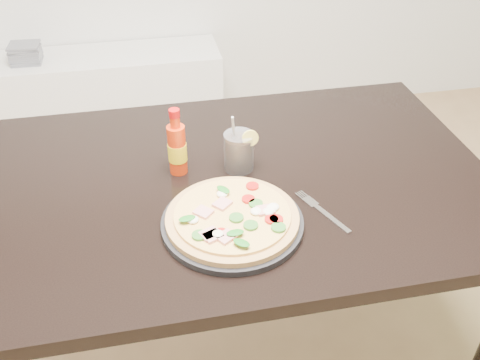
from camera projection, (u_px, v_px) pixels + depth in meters
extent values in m
cube|color=black|center=(231.00, 184.00, 1.44)|extent=(1.40, 0.90, 0.04)
cylinder|color=black|center=(32.00, 226.00, 1.87)|extent=(0.06, 0.06, 0.71)
cylinder|color=black|center=(376.00, 183.00, 2.07)|extent=(0.06, 0.06, 0.71)
cylinder|color=black|center=(232.00, 223.00, 1.27)|extent=(0.34, 0.34, 0.02)
cylinder|color=tan|center=(232.00, 218.00, 1.26)|extent=(0.32, 0.32, 0.01)
cylinder|color=#FDC16E|center=(232.00, 215.00, 1.25)|extent=(0.27, 0.27, 0.01)
cube|color=pink|center=(213.00, 236.00, 1.18)|extent=(0.05, 0.05, 0.01)
cube|color=pink|center=(203.00, 212.00, 1.25)|extent=(0.05, 0.05, 0.01)
cube|color=pink|center=(222.00, 204.00, 1.27)|extent=(0.05, 0.05, 0.01)
cube|color=pink|center=(210.00, 234.00, 1.19)|extent=(0.05, 0.05, 0.01)
cube|color=pink|center=(265.00, 210.00, 1.25)|extent=(0.04, 0.04, 0.01)
cube|color=pink|center=(226.00, 237.00, 1.18)|extent=(0.05, 0.05, 0.01)
cylinder|color=#B41613|center=(272.00, 219.00, 1.23)|extent=(0.03, 0.03, 0.01)
cylinder|color=#B41613|center=(248.00, 199.00, 1.29)|extent=(0.03, 0.03, 0.01)
cylinder|color=#B41613|center=(228.00, 237.00, 1.18)|extent=(0.03, 0.03, 0.01)
cylinder|color=#B41613|center=(276.00, 219.00, 1.23)|extent=(0.03, 0.03, 0.01)
cylinder|color=#B41613|center=(221.00, 233.00, 1.19)|extent=(0.03, 0.03, 0.01)
cylinder|color=#B41613|center=(252.00, 186.00, 1.33)|extent=(0.03, 0.03, 0.01)
cylinder|color=#367828|center=(256.00, 204.00, 1.27)|extent=(0.03, 0.03, 0.01)
cylinder|color=#367828|center=(251.00, 225.00, 1.21)|extent=(0.03, 0.03, 0.01)
cylinder|color=#367828|center=(278.00, 228.00, 1.20)|extent=(0.03, 0.03, 0.01)
cylinder|color=#367828|center=(199.00, 235.00, 1.18)|extent=(0.03, 0.03, 0.01)
cylinder|color=#367828|center=(236.00, 218.00, 1.23)|extent=(0.03, 0.03, 0.01)
ellipsoid|color=white|center=(193.00, 220.00, 1.23)|extent=(0.03, 0.03, 0.01)
ellipsoid|color=white|center=(268.00, 212.00, 1.25)|extent=(0.03, 0.03, 0.01)
ellipsoid|color=white|center=(222.00, 194.00, 1.30)|extent=(0.03, 0.03, 0.01)
ellipsoid|color=white|center=(218.00, 234.00, 1.19)|extent=(0.03, 0.03, 0.01)
ellipsoid|color=white|center=(256.00, 211.00, 1.25)|extent=(0.03, 0.03, 0.01)
ellipsoid|color=white|center=(272.00, 208.00, 1.26)|extent=(0.03, 0.03, 0.01)
ellipsoid|color=white|center=(273.00, 207.00, 1.26)|extent=(0.03, 0.03, 0.01)
ellipsoid|color=#1C751B|center=(187.00, 218.00, 1.22)|extent=(0.04, 0.03, 0.00)
ellipsoid|color=#1C751B|center=(242.00, 243.00, 1.15)|extent=(0.04, 0.04, 0.00)
ellipsoid|color=#1C751B|center=(235.00, 233.00, 1.18)|extent=(0.04, 0.02, 0.00)
ellipsoid|color=#1C751B|center=(223.00, 189.00, 1.31)|extent=(0.04, 0.05, 0.00)
cylinder|color=red|center=(177.00, 150.00, 1.41)|extent=(0.06, 0.06, 0.14)
cylinder|color=yellow|center=(177.00, 152.00, 1.41)|extent=(0.05, 0.05, 0.05)
cylinder|color=red|center=(175.00, 122.00, 1.36)|extent=(0.03, 0.03, 0.03)
cylinder|color=red|center=(174.00, 113.00, 1.34)|extent=(0.03, 0.03, 0.02)
cylinder|color=black|center=(239.00, 153.00, 1.44)|extent=(0.07, 0.07, 0.09)
cylinder|color=silver|center=(239.00, 151.00, 1.43)|extent=(0.08, 0.08, 0.11)
cylinder|color=#F2E059|center=(250.00, 138.00, 1.39)|extent=(0.04, 0.01, 0.04)
cylinder|color=#B2B2B7|center=(234.00, 140.00, 1.42)|extent=(0.03, 0.06, 0.17)
cube|color=silver|center=(332.00, 219.00, 1.29)|extent=(0.06, 0.12, 0.00)
cube|color=silver|center=(310.00, 202.00, 1.34)|extent=(0.04, 0.05, 0.00)
cube|color=silver|center=(299.00, 197.00, 1.36)|extent=(0.02, 0.03, 0.00)
cube|color=silver|center=(301.00, 196.00, 1.36)|extent=(0.02, 0.03, 0.00)
cube|color=silver|center=(303.00, 195.00, 1.36)|extent=(0.02, 0.03, 0.00)
cube|color=silver|center=(305.00, 194.00, 1.36)|extent=(0.02, 0.03, 0.00)
cube|color=white|center=(88.00, 101.00, 2.83)|extent=(1.40, 0.34, 0.50)
cube|color=slate|center=(27.00, 61.00, 2.63)|extent=(0.14, 0.12, 0.01)
cube|color=slate|center=(27.00, 59.00, 2.62)|extent=(0.14, 0.12, 0.01)
cube|color=slate|center=(26.00, 57.00, 2.62)|extent=(0.14, 0.12, 0.01)
cube|color=slate|center=(26.00, 55.00, 2.61)|extent=(0.14, 0.12, 0.01)
cube|color=slate|center=(25.00, 53.00, 2.60)|extent=(0.14, 0.12, 0.01)
cube|color=slate|center=(25.00, 51.00, 2.60)|extent=(0.14, 0.12, 0.01)
cube|color=slate|center=(24.00, 49.00, 2.59)|extent=(0.14, 0.12, 0.01)
cube|color=slate|center=(24.00, 47.00, 2.58)|extent=(0.14, 0.12, 0.01)
cube|color=slate|center=(23.00, 45.00, 2.58)|extent=(0.14, 0.12, 0.01)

